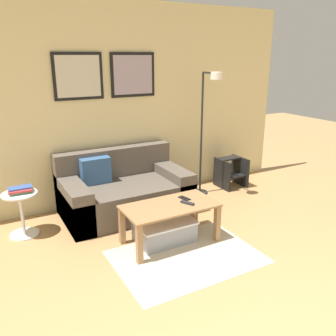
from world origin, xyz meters
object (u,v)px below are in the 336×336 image
object	(u,v)px
cell_phone	(184,198)
step_stool	(231,172)
storage_bin	(164,231)
floor_lamp	(207,124)
remote_control	(187,203)
book_stack	(20,190)
couch	(124,192)
side_table	(21,210)
coffee_table	(170,212)

from	to	relation	value
cell_phone	step_stool	size ratio (longest dim) A/B	0.32
storage_bin	floor_lamp	world-z (taller)	floor_lamp
remote_control	cell_phone	distance (m)	0.14
storage_bin	book_stack	bearing A→B (deg)	145.60
couch	side_table	size ratio (longest dim) A/B	3.11
couch	cell_phone	size ratio (longest dim) A/B	10.91
side_table	remote_control	world-z (taller)	side_table
coffee_table	side_table	distance (m)	1.61
coffee_table	cell_phone	world-z (taller)	cell_phone
couch	storage_bin	world-z (taller)	couch
floor_lamp	cell_phone	distance (m)	1.32
side_table	remote_control	distance (m)	1.80
couch	remote_control	world-z (taller)	couch
couch	step_stool	distance (m)	1.75
remote_control	cell_phone	xyz separation A→B (m)	(0.04, 0.13, -0.01)
side_table	cell_phone	xyz separation A→B (m)	(1.55, -0.84, 0.13)
storage_bin	cell_phone	xyz separation A→B (m)	(0.26, 0.02, 0.31)
storage_bin	book_stack	xyz separation A→B (m)	(-1.28, 0.87, 0.41)
coffee_table	floor_lamp	bearing A→B (deg)	39.96
floor_lamp	step_stool	xyz separation A→B (m)	(0.56, 0.13, -0.80)
couch	storage_bin	xyz separation A→B (m)	(0.09, -0.91, -0.15)
coffee_table	book_stack	world-z (taller)	book_stack
side_table	cell_phone	world-z (taller)	side_table
storage_bin	side_table	distance (m)	1.56
step_stool	remote_control	bearing A→B (deg)	-143.19
coffee_table	remote_control	distance (m)	0.21
book_stack	step_stool	xyz separation A→B (m)	(2.94, 0.10, -0.29)
coffee_table	storage_bin	xyz separation A→B (m)	(-0.04, 0.05, -0.23)
side_table	book_stack	xyz separation A→B (m)	(0.01, 0.01, 0.23)
book_stack	step_stool	size ratio (longest dim) A/B	0.58
couch	book_stack	size ratio (longest dim) A/B	6.09
coffee_table	storage_bin	bearing A→B (deg)	127.33
side_table	step_stool	world-z (taller)	side_table
remote_control	coffee_table	bearing A→B (deg)	133.65
cell_phone	coffee_table	bearing A→B (deg)	-172.98
coffee_table	side_table	size ratio (longest dim) A/B	1.99
storage_bin	side_table	world-z (taller)	side_table
remote_control	book_stack	bearing A→B (deg)	119.38
coffee_table	book_stack	distance (m)	1.62
storage_bin	cell_phone	size ratio (longest dim) A/B	4.39
remote_control	storage_bin	bearing A→B (deg)	125.37
cell_phone	step_stool	world-z (taller)	step_stool
remote_control	step_stool	size ratio (longest dim) A/B	0.35
cell_phone	step_stool	xyz separation A→B (m)	(1.41, 0.95, -0.19)
coffee_table	storage_bin	distance (m)	0.23
side_table	coffee_table	bearing A→B (deg)	-34.55
storage_bin	cell_phone	distance (m)	0.40
storage_bin	floor_lamp	distance (m)	1.66
floor_lamp	coffee_table	bearing A→B (deg)	-140.04
couch	step_stool	xyz separation A→B (m)	(1.75, 0.07, -0.03)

